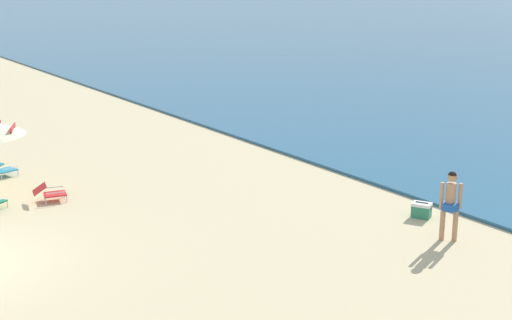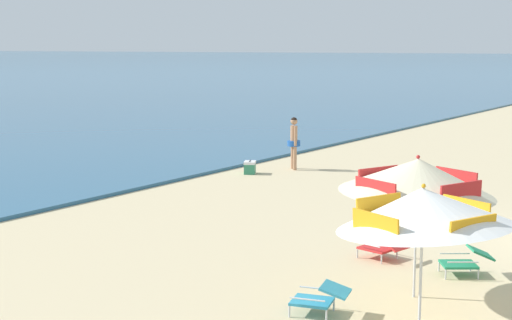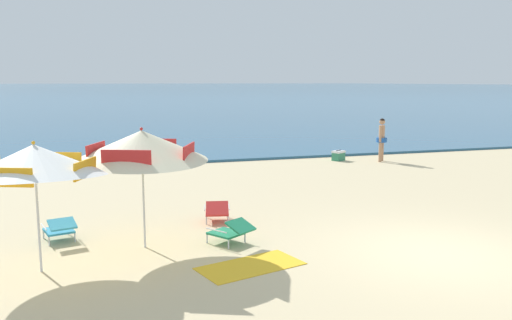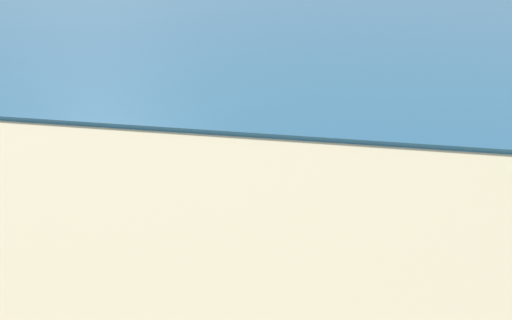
# 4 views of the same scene
# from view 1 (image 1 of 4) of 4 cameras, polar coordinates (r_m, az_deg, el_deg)

# --- Properties ---
(lounge_chair_under_umbrella) EXTENTS (0.74, 0.97, 0.50)m
(lounge_chair_under_umbrella) POSITION_cam_1_polar(r_m,az_deg,el_deg) (23.48, -20.12, -0.66)
(lounge_chair_under_umbrella) COLOR teal
(lounge_chair_under_umbrella) RESTS_ON ground
(lounge_chair_facing_sea) EXTENTS (0.71, 0.99, 0.52)m
(lounge_chair_facing_sea) POSITION_cam_1_polar(r_m,az_deg,el_deg) (20.51, -16.56, -2.55)
(lounge_chair_facing_sea) COLOR red
(lounge_chair_facing_sea) RESTS_ON ground
(person_standing_near_shore) EXTENTS (0.42, 0.42, 1.73)m
(person_standing_near_shore) POSITION_cam_1_polar(r_m,az_deg,el_deg) (17.19, 15.65, -3.25)
(person_standing_near_shore) COLOR tan
(person_standing_near_shore) RESTS_ON ground
(cooler_box) EXTENTS (0.60, 0.54, 0.43)m
(cooler_box) POSITION_cam_1_polar(r_m,az_deg,el_deg) (18.90, 13.41, -4.01)
(cooler_box) COLOR #2D7F5B
(cooler_box) RESTS_ON ground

